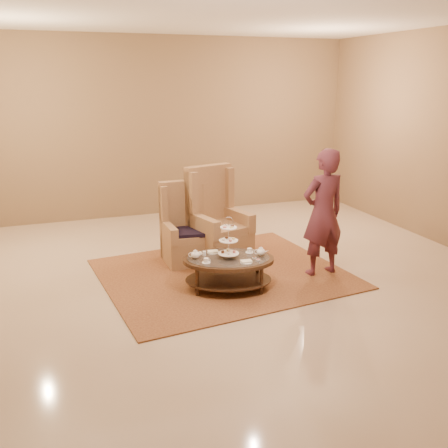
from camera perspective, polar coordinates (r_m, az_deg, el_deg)
name	(u,v)px	position (r m, az deg, el deg)	size (l,w,h in m)	color
ground	(227,285)	(6.81, 0.37, -7.03)	(8.00, 8.00, 0.00)	#C6AF93
ceiling	(227,285)	(6.81, 0.37, -7.03)	(8.00, 8.00, 0.02)	silver
wall_back	(159,128)	(10.14, -7.45, 10.85)	(8.00, 0.04, 3.50)	olive
rug	(223,274)	(7.17, -0.12, -5.68)	(3.57, 3.09, 0.02)	#936234
tea_table	(228,263)	(6.56, 0.51, -4.53)	(1.38, 1.13, 1.00)	black
armchair_left	(185,235)	(7.58, -4.49, -1.27)	(0.67, 0.69, 1.21)	#A2764C
armchair_right	(216,228)	(7.67, -0.91, -0.50)	(0.95, 0.97, 1.43)	#A2764C
person	(323,213)	(7.04, 11.26, 1.22)	(0.69, 0.49, 1.80)	#55242F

